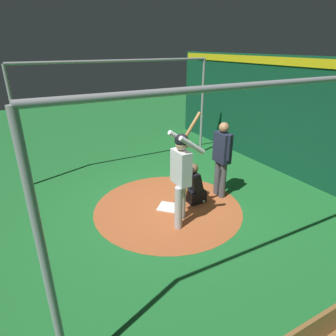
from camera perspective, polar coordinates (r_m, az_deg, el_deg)
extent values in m
plane|color=#1E6B2D|center=(6.46, 0.00, -7.77)|extent=(26.76, 26.76, 0.00)
cylinder|color=#AD562D|center=(6.46, 0.00, -7.75)|extent=(3.23, 3.23, 0.01)
cube|color=white|center=(6.45, 0.00, -7.68)|extent=(0.59, 0.59, 0.01)
cylinder|color=#B3B3B7|center=(5.58, 2.08, -7.90)|extent=(0.15, 0.15, 0.88)
cylinder|color=#B3B3B7|center=(5.89, 2.78, -6.14)|extent=(0.15, 0.15, 0.88)
cube|color=silver|center=(5.39, 2.58, 0.11)|extent=(0.22, 0.44, 0.66)
cylinder|color=silver|center=(5.11, 4.77, 4.48)|extent=(0.53, 0.09, 0.41)
cylinder|color=silver|center=(5.43, 2.51, 5.66)|extent=(0.53, 0.09, 0.41)
sphere|color=tan|center=(5.23, 2.67, 4.77)|extent=(0.23, 0.23, 0.23)
sphere|color=black|center=(5.21, 2.68, 5.42)|extent=(0.25, 0.25, 0.25)
cylinder|color=olive|center=(5.40, 4.00, 7.00)|extent=(0.54, 0.06, 0.73)
cube|color=black|center=(6.68, 5.27, -5.33)|extent=(0.40, 0.40, 0.29)
cube|color=black|center=(6.50, 5.09, -2.64)|extent=(0.30, 0.40, 0.47)
sphere|color=brown|center=(6.36, 5.04, -0.06)|extent=(0.22, 0.22, 0.22)
cube|color=gray|center=(6.31, 4.30, -0.22)|extent=(0.03, 0.19, 0.19)
ellipsoid|color=brown|center=(6.37, 3.23, -4.30)|extent=(0.12, 0.28, 0.22)
cylinder|color=#4C4C51|center=(6.80, 10.72, -2.42)|extent=(0.15, 0.15, 0.86)
cylinder|color=#4C4C51|center=(6.94, 9.71, -1.80)|extent=(0.15, 0.15, 0.86)
cube|color=#1E2338|center=(6.59, 10.68, 3.97)|extent=(0.22, 0.42, 0.68)
cylinder|color=#1E2338|center=(6.42, 11.82, 3.89)|extent=(0.09, 0.09, 0.57)
cylinder|color=#1E2338|center=(6.72, 9.65, 4.92)|extent=(0.09, 0.09, 0.57)
sphere|color=#9E704C|center=(6.45, 10.98, 7.86)|extent=(0.22, 0.22, 0.22)
cube|color=#0F472D|center=(8.28, 24.32, 8.69)|extent=(0.20, 10.76, 3.08)
cube|color=yellow|center=(8.01, 25.50, 18.24)|extent=(0.03, 10.55, 0.20)
cylinder|color=gray|center=(9.35, 6.73, 11.56)|extent=(0.08, 0.08, 2.94)
cylinder|color=gray|center=(7.73, -27.57, 6.67)|extent=(0.08, 0.08, 2.94)
cylinder|color=gray|center=(2.92, -22.79, -18.36)|extent=(0.08, 0.08, 2.94)
cylinder|color=gray|center=(7.96, -9.55, 20.10)|extent=(5.25, 0.07, 0.07)
cylinder|color=gray|center=(3.48, 21.71, 15.31)|extent=(5.25, 0.07, 0.07)
cube|color=olive|center=(3.63, 26.13, -27.25)|extent=(1.88, 0.04, 0.40)
sphere|color=white|center=(6.66, 7.01, -6.49)|extent=(0.07, 0.07, 0.07)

